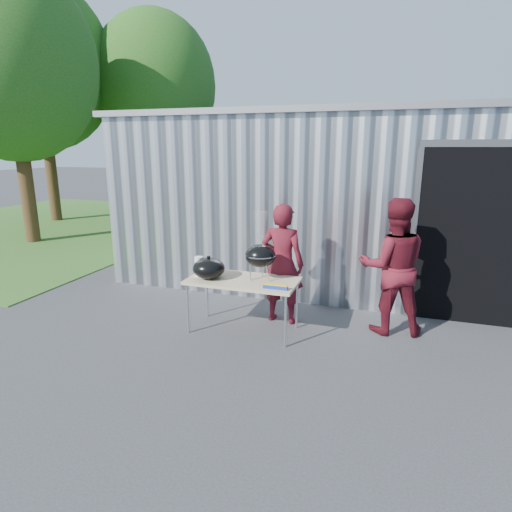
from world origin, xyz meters
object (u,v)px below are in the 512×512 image
(person_cook, at_px, (282,264))
(folding_table, at_px, (243,282))
(kettle_grill, at_px, (260,249))
(person_bystander, at_px, (393,267))

(person_cook, bearing_deg, folding_table, 54.83)
(folding_table, distance_m, kettle_grill, 0.52)
(kettle_grill, bearing_deg, folding_table, -160.63)
(person_cook, bearing_deg, kettle_grill, 70.13)
(person_bystander, bearing_deg, person_cook, -7.26)
(folding_table, bearing_deg, person_bystander, 18.34)
(folding_table, height_order, person_cook, person_cook)
(kettle_grill, bearing_deg, person_cook, 66.02)
(folding_table, bearing_deg, person_cook, 50.72)
(person_bystander, bearing_deg, kettle_grill, 6.08)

